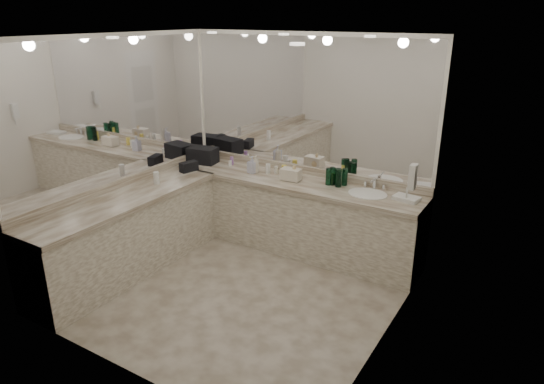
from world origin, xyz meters
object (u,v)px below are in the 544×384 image
Objects in this scene: cream_cosmetic_case at (291,175)px; soap_bottle_a at (256,164)px; black_toiletry_bag at (203,155)px; soap_bottle_c at (294,173)px; sink at (368,195)px; hand_towel at (406,198)px; wall_phone at (413,177)px; soap_bottle_b at (252,164)px.

cream_cosmetic_case is 0.53m from soap_bottle_a.
soap_bottle_c is (1.41, -0.01, -0.01)m from black_toiletry_bag.
sink is 0.43m from hand_towel.
soap_bottle_a reaches higher than black_toiletry_bag.
hand_towel is (0.42, 0.04, 0.03)m from sink.
wall_phone is 2.19m from soap_bottle_a.
hand_towel is (2.76, 0.04, -0.09)m from black_toiletry_bag.
wall_phone is 3.00m from black_toiletry_bag.
cream_cosmetic_case is 0.05m from soap_bottle_c.
wall_phone is 1.68m from cream_cosmetic_case.
soap_bottle_b is at bearing -178.84° from soap_bottle_c.
soap_bottle_a is (-0.53, 0.04, 0.04)m from cream_cosmetic_case.
soap_bottle_a reaches higher than hand_towel.
soap_bottle_b is at bearing -178.04° from hand_towel.
sink is 0.91m from wall_phone.
soap_bottle_b is 0.60m from soap_bottle_c.
soap_bottle_a is 0.57m from soap_bottle_c.
hand_towel is at bearing 0.98° from soap_bottle_a.
wall_phone is at bearing -9.60° from black_toiletry_bag.
hand_towel is at bearing 108.51° from wall_phone.
soap_bottle_b is (-2.13, 0.48, -0.34)m from wall_phone.
black_toiletry_bag reaches higher than hand_towel.
hand_towel is at bearing 0.93° from black_toiletry_bag.
black_toiletry_bag is 1.41m from soap_bottle_c.
black_toiletry_bag is at bearing -179.95° from sink.
black_toiletry_bag is at bearing 179.60° from soap_bottle_c.
soap_bottle_a is at bearing 166.35° from wall_phone.
wall_phone is 0.71m from hand_towel.
soap_bottle_a reaches higher than cream_cosmetic_case.
soap_bottle_a reaches higher than soap_bottle_c.
sink is 2.32× the size of soap_bottle_c.
wall_phone reaches higher than soap_bottle_a.
sink is at bearing 140.43° from wall_phone.
soap_bottle_a is at bearing 48.74° from soap_bottle_b.
soap_bottle_b is (-1.95, -0.07, 0.09)m from hand_towel.
wall_phone is 1.27× the size of soap_bottle_c.
black_toiletry_bag is (-2.94, 0.50, -0.34)m from wall_phone.
black_toiletry_bag is (-2.34, -0.00, 0.11)m from sink.
sink is at bearing 0.73° from soap_bottle_c.
soap_bottle_a is (-1.92, -0.03, 0.09)m from hand_towel.
sink is 0.93m from soap_bottle_c.
soap_bottle_c is at bearing 1.16° from soap_bottle_b.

